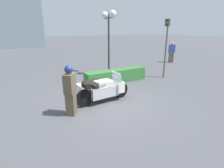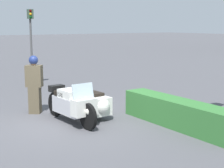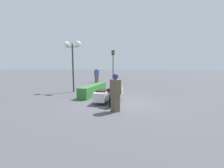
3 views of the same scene
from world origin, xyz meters
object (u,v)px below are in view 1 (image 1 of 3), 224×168
(twin_lamp_post, at_px, (109,22))
(traffic_light_near, at_px, (166,40))
(police_motorcycle, at_px, (100,88))
(hedge_bush_curbside, at_px, (116,76))
(officer_rider, at_px, (70,89))
(pedestrian_bystander, at_px, (172,52))

(twin_lamp_post, bearing_deg, traffic_light_near, -47.23)
(police_motorcycle, height_order, hedge_bush_curbside, police_motorcycle)
(police_motorcycle, distance_m, twin_lamp_post, 5.37)
(police_motorcycle, xyz_separation_m, twin_lamp_post, (2.59, 3.77, 2.81))
(officer_rider, xyz_separation_m, traffic_light_near, (6.52, 1.95, 1.34))
(officer_rider, relative_size, twin_lamp_post, 0.44)
(hedge_bush_curbside, relative_size, pedestrian_bystander, 2.01)
(hedge_bush_curbside, bearing_deg, twin_lamp_post, 71.44)
(police_motorcycle, bearing_deg, pedestrian_bystander, 22.38)
(pedestrian_bystander, bearing_deg, police_motorcycle, 147.08)
(officer_rider, bearing_deg, twin_lamp_post, 86.36)
(traffic_light_near, relative_size, pedestrian_bystander, 1.90)
(police_motorcycle, relative_size, officer_rider, 1.38)
(twin_lamp_post, xyz_separation_m, pedestrian_bystander, (6.98, 0.83, -2.38))
(hedge_bush_curbside, height_order, pedestrian_bystander, pedestrian_bystander)
(officer_rider, height_order, pedestrian_bystander, pedestrian_bystander)
(officer_rider, distance_m, traffic_light_near, 6.93)
(traffic_light_near, distance_m, pedestrian_bystander, 5.88)
(hedge_bush_curbside, distance_m, traffic_light_near, 3.67)
(officer_rider, distance_m, hedge_bush_curbside, 4.32)
(officer_rider, xyz_separation_m, pedestrian_bystander, (11.09, 5.38, -0.02))
(police_motorcycle, xyz_separation_m, officer_rider, (-1.51, -0.78, 0.45))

